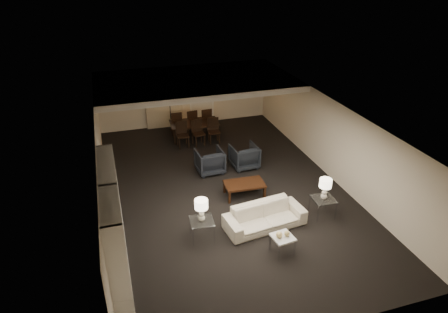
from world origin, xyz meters
TOP-DOWN VIEW (x-y plane):
  - floor at (0.00, 0.00)m, footprint 11.00×11.00m
  - ceiling at (0.00, 0.00)m, footprint 7.00×11.00m
  - wall_back at (0.00, 5.50)m, footprint 7.00×0.02m
  - wall_front at (0.00, -5.50)m, footprint 7.00×0.02m
  - wall_left at (-3.50, 0.00)m, footprint 0.02×11.00m
  - wall_right at (3.50, 0.00)m, footprint 0.02×11.00m
  - ceiling_soffit at (0.00, 3.50)m, footprint 7.00×4.00m
  - curtains at (-0.90, 5.42)m, footprint 1.50×0.12m
  - door at (0.70, 5.47)m, footprint 0.90×0.05m
  - painting at (2.10, 5.46)m, footprint 0.95×0.04m
  - media_unit at (-3.31, -2.60)m, footprint 0.38×3.40m
  - pendant_light at (0.30, 3.50)m, footprint 0.52×0.52m
  - sofa at (0.46, -2.16)m, footprint 2.22×1.09m
  - coffee_table at (0.46, -0.56)m, footprint 1.20×0.74m
  - armchair_left at (-0.14, 1.14)m, footprint 0.89×0.92m
  - armchair_right at (1.06, 1.14)m, footprint 0.90×0.93m
  - side_table_left at (-1.24, -2.16)m, footprint 0.64×0.64m
  - side_table_right at (2.16, -2.16)m, footprint 0.61×0.61m
  - table_lamp_left at (-1.24, -2.16)m, footprint 0.33×0.33m
  - table_lamp_right at (2.16, -2.16)m, footprint 0.36×0.36m
  - marble_table at (0.46, -3.26)m, footprint 0.55×0.55m
  - gold_gourd_a at (0.36, -3.26)m, footprint 0.16×0.16m
  - gold_gourd_b at (0.56, -3.26)m, footprint 0.14×0.14m
  - television at (-3.28, -2.05)m, footprint 1.08×0.14m
  - vase_blue at (-3.31, -3.53)m, footprint 0.16×0.16m
  - vase_amber at (-3.31, -3.24)m, footprint 0.15×0.15m
  - floor_speaker at (-3.20, -0.70)m, footprint 0.18×0.18m
  - dining_table at (0.01, 3.93)m, footprint 1.91×1.15m
  - chair_nl at (-0.59, 3.28)m, footprint 0.46×0.46m
  - chair_nm at (0.01, 3.28)m, footprint 0.50×0.50m
  - chair_nr at (0.61, 3.28)m, footprint 0.48×0.48m
  - chair_fl at (-0.59, 4.58)m, footprint 0.45×0.45m
  - chair_fm at (0.01, 4.58)m, footprint 0.50×0.50m
  - chair_fr at (0.61, 4.58)m, footprint 0.48×0.48m
  - floor_lamp at (-0.69, 5.20)m, footprint 0.26×0.26m

SIDE VIEW (x-z plane):
  - floor at x=0.00m, z-range 0.00..0.00m
  - coffee_table at x=0.46m, z-range 0.00..0.42m
  - marble_table at x=0.46m, z-range 0.00..0.49m
  - side_table_left at x=-1.24m, z-range 0.00..0.55m
  - side_table_right at x=2.16m, z-range 0.00..0.55m
  - sofa at x=0.46m, z-range 0.00..0.62m
  - dining_table at x=0.01m, z-range 0.00..0.65m
  - armchair_left at x=-0.14m, z-range 0.00..0.79m
  - armchair_right at x=1.06m, z-range 0.00..0.79m
  - chair_nl at x=-0.59m, z-range 0.00..0.96m
  - chair_nm at x=0.01m, z-range 0.00..0.96m
  - chair_nr at x=0.61m, z-range 0.00..0.96m
  - chair_fl at x=-0.59m, z-range 0.00..0.96m
  - chair_fm at x=0.01m, z-range 0.00..0.96m
  - chair_fr at x=0.61m, z-range 0.00..0.96m
  - gold_gourd_b at x=0.56m, z-range 0.49..0.63m
  - gold_gourd_a at x=0.36m, z-range 0.49..0.65m
  - floor_speaker at x=-3.20m, z-range 0.00..1.23m
  - floor_lamp at x=-0.69m, z-range 0.00..1.69m
  - table_lamp_left at x=-1.24m, z-range 0.55..1.15m
  - table_lamp_right at x=2.16m, z-range 0.55..1.15m
  - door at x=0.70m, z-range 0.00..2.10m
  - television at x=-3.28m, z-range 0.75..1.37m
  - vase_blue at x=-3.31m, z-range 1.06..1.23m
  - media_unit at x=-3.31m, z-range 0.00..2.35m
  - curtains at x=-0.90m, z-range 0.00..2.40m
  - wall_back at x=0.00m, z-range 0.00..2.50m
  - wall_front at x=0.00m, z-range 0.00..2.50m
  - wall_left at x=-3.50m, z-range 0.00..2.50m
  - wall_right at x=3.50m, z-range 0.00..2.50m
  - painting at x=2.10m, z-range 1.23..1.88m
  - vase_amber at x=-3.31m, z-range 1.56..1.72m
  - pendant_light at x=0.30m, z-range 1.80..2.04m
  - ceiling_soffit at x=0.00m, z-range 2.30..2.50m
  - ceiling at x=0.00m, z-range 2.49..2.51m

